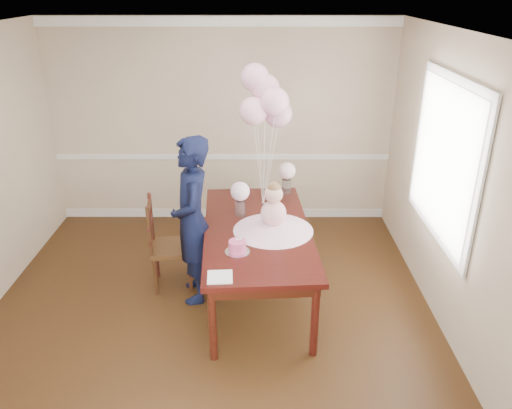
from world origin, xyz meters
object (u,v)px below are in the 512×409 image
dining_table_top (257,230)px  woman (192,221)px  dining_chair_seat (172,248)px  birthday_cake (237,246)px

dining_table_top → woman: 0.66m
dining_chair_seat → woman: size_ratio=0.25×
birthday_cake → woman: size_ratio=0.09×
birthday_cake → dining_table_top: bearing=69.6°
dining_table_top → dining_chair_seat: size_ratio=4.77×
birthday_cake → dining_chair_seat: 1.09m
dining_table_top → woman: size_ratio=1.21×
woman → dining_chair_seat: bearing=-138.0°
dining_table_top → dining_chair_seat: 0.99m
dining_table_top → birthday_cake: (-0.18, -0.49, 0.09)m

